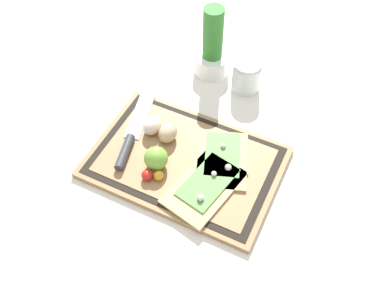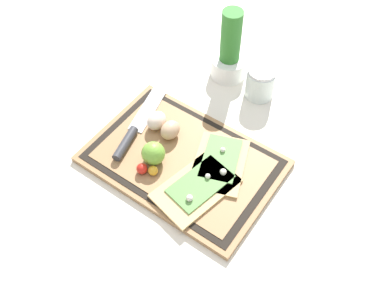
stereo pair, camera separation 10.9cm
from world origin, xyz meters
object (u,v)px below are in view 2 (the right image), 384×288
(cherry_tomato_yellow, at_px, (153,171))
(sauce_jar, at_px, (260,84))
(lime, at_px, (153,153))
(egg_pink, at_px, (157,121))
(herb_pot, at_px, (230,54))
(egg_brown, at_px, (170,130))
(pizza_slice_near, at_px, (197,187))
(cherry_tomato_red, at_px, (142,169))
(knife, at_px, (133,132))
(pizza_slice_far, at_px, (220,162))

(cherry_tomato_yellow, height_order, sauce_jar, sauce_jar)
(lime, xyz_separation_m, sauce_jar, (0.09, 0.36, -0.01))
(egg_pink, height_order, cherry_tomato_yellow, egg_pink)
(cherry_tomato_yellow, xyz_separation_m, herb_pot, (-0.05, 0.41, 0.04))
(egg_brown, relative_size, herb_pot, 0.26)
(pizza_slice_near, distance_m, sauce_jar, 0.36)
(herb_pot, bearing_deg, cherry_tomato_red, -86.88)
(pizza_slice_near, relative_size, sauce_jar, 2.31)
(pizza_slice_near, distance_m, lime, 0.13)
(knife, relative_size, cherry_tomato_yellow, 11.48)
(egg_brown, distance_m, sauce_jar, 0.29)
(lime, bearing_deg, pizza_slice_far, 31.75)
(cherry_tomato_red, distance_m, herb_pot, 0.42)
(pizza_slice_far, bearing_deg, herb_pot, 118.81)
(cherry_tomato_yellow, bearing_deg, cherry_tomato_red, -155.47)
(pizza_slice_far, relative_size, herb_pot, 0.94)
(sauce_jar, bearing_deg, pizza_slice_near, -83.36)
(egg_pink, relative_size, lime, 0.97)
(pizza_slice_far, bearing_deg, pizza_slice_near, -93.25)
(lime, bearing_deg, pizza_slice_near, -2.70)
(sauce_jar, bearing_deg, cherry_tomato_red, -102.76)
(pizza_slice_near, height_order, cherry_tomato_yellow, same)
(knife, bearing_deg, pizza_slice_near, -10.16)
(sauce_jar, bearing_deg, cherry_tomato_yellow, -99.63)
(cherry_tomato_yellow, distance_m, herb_pot, 0.41)
(knife, distance_m, egg_brown, 0.10)
(egg_brown, distance_m, cherry_tomato_red, 0.13)
(pizza_slice_near, bearing_deg, egg_brown, 147.71)
(cherry_tomato_red, height_order, herb_pot, herb_pot)
(pizza_slice_far, height_order, cherry_tomato_red, cherry_tomato_red)
(egg_brown, xyz_separation_m, cherry_tomato_red, (0.01, -0.13, -0.01))
(egg_brown, height_order, sauce_jar, sauce_jar)
(knife, xyz_separation_m, egg_brown, (0.08, 0.05, 0.01))
(herb_pot, bearing_deg, egg_brown, -87.80)
(lime, distance_m, sauce_jar, 0.37)
(egg_brown, bearing_deg, cherry_tomato_red, -84.79)
(pizza_slice_near, distance_m, egg_brown, 0.17)
(cherry_tomato_red, bearing_deg, knife, 140.35)
(pizza_slice_far, distance_m, cherry_tomato_red, 0.19)
(egg_brown, xyz_separation_m, sauce_jar, (0.10, 0.27, -0.00))
(knife, relative_size, sauce_jar, 2.98)
(knife, xyz_separation_m, egg_pink, (0.03, 0.06, 0.01))
(herb_pot, bearing_deg, pizza_slice_near, -67.86)
(cherry_tomato_red, xyz_separation_m, herb_pot, (-0.02, 0.42, 0.04))
(pizza_slice_near, distance_m, pizza_slice_far, 0.09)
(lime, distance_m, cherry_tomato_yellow, 0.04)
(egg_pink, bearing_deg, herb_pot, 82.90)
(pizza_slice_far, bearing_deg, lime, -148.25)
(knife, bearing_deg, egg_brown, 32.19)
(pizza_slice_far, distance_m, egg_brown, 0.15)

